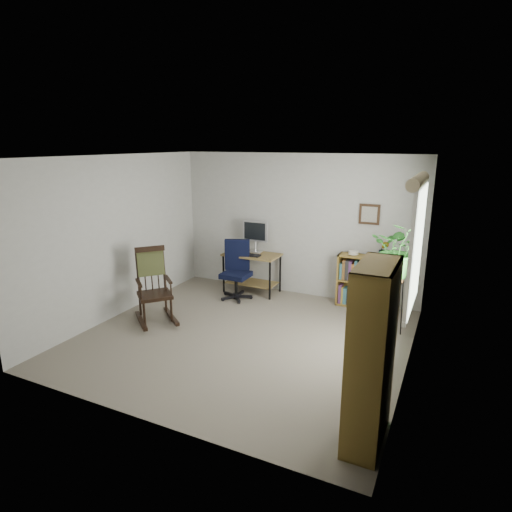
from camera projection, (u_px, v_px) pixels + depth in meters
The scene contains 18 objects.
floor at pixel (243, 337), 5.82m from camera, with size 4.20×4.00×0.00m, color gray.
ceiling at pixel (242, 157), 5.19m from camera, with size 4.20×4.00×0.00m, color silver.
wall_back at pixel (296, 225), 7.25m from camera, with size 4.20×0.00×2.40m, color #B0B0AB.
wall_front at pixel (139, 303), 3.76m from camera, with size 4.20×0.00×2.40m, color #B0B0AB.
wall_left at pixel (118, 237), 6.38m from camera, with size 0.00×4.00×2.40m, color #B0B0AB.
wall_right at pixel (415, 273), 4.63m from camera, with size 0.00×4.00×2.40m, color #B0B0AB.
window at pixel (416, 248), 4.86m from camera, with size 0.12×1.20×1.50m, color silver, non-canonical shape.
desk at pixel (252, 273), 7.50m from camera, with size 0.96×0.53×0.69m, color olive, non-canonical shape.
monitor at pixel (255, 237), 7.46m from camera, with size 0.46×0.16×0.56m, color #B9B9BE, non-canonical shape.
keyboard at pixel (249, 255), 7.30m from camera, with size 0.40×0.15×0.03m, color black.
office_chair at pixel (236, 270), 7.13m from camera, with size 0.55×0.55×1.00m, color black, non-canonical shape.
rocking_chair at pixel (154, 285), 6.21m from camera, with size 0.58×0.96×1.12m, color black, non-canonical shape.
low_bookshelf at pixel (363, 282), 6.79m from camera, with size 0.80×0.27×0.85m, color olive, non-canonical shape.
tall_bookshelf at pixel (371, 356), 3.61m from camera, with size 0.31×0.72×1.63m, color olive, non-canonical shape.
plant_stand at pixel (394, 303), 5.83m from camera, with size 0.25×0.25×0.89m, color black, non-canonical shape.
spider_plant at pixel (401, 223), 5.54m from camera, with size 1.69×1.88×1.46m, color #266623.
potted_plant_small at pixel (383, 254), 6.56m from camera, with size 0.13×0.24×0.11m, color #266623.
framed_picture at pixel (369, 214), 6.65m from camera, with size 0.32×0.04×0.32m, color black, non-canonical shape.
Camera 1 is at (2.44, -4.74, 2.57)m, focal length 30.00 mm.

